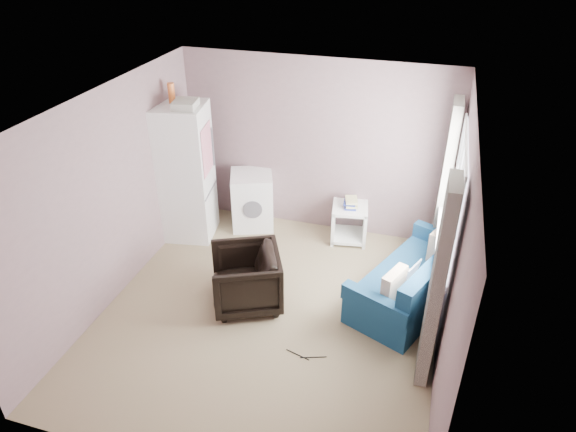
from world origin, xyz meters
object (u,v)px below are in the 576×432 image
side_table (349,220)px  sofa (415,282)px  armchair (246,276)px  washing_machine (252,199)px  fridge (186,172)px

side_table → sofa: size_ratio=0.34×
armchair → washing_machine: 1.81m
sofa → washing_machine: bearing=178.5°
armchair → washing_machine: bearing=172.8°
armchair → side_table: armchair is taller
fridge → sofa: 3.38m
armchair → side_table: (0.91, 1.73, -0.09)m
fridge → armchair: bearing=-53.2°
washing_machine → armchair: bearing=-93.0°
armchair → fridge: fridge is taller
sofa → armchair: bearing=-139.6°
washing_machine → side_table: 1.46m
fridge → sofa: size_ratio=1.12×
washing_machine → sofa: bearing=-45.4°
washing_machine → side_table: size_ratio=1.26×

